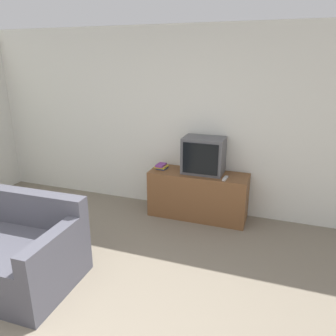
# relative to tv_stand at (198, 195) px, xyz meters

# --- Properties ---
(wall_back) EXTENTS (9.00, 0.06, 2.60)m
(wall_back) POSITION_rel_tv_stand_xyz_m (-0.44, 0.28, 0.97)
(wall_back) COLOR silver
(wall_back) RESTS_ON ground_plane
(tv_stand) EXTENTS (1.37, 0.46, 0.66)m
(tv_stand) POSITION_rel_tv_stand_xyz_m (0.00, 0.00, 0.00)
(tv_stand) COLOR brown
(tv_stand) RESTS_ON ground_plane
(television) EXTENTS (0.56, 0.38, 0.50)m
(television) POSITION_rel_tv_stand_xyz_m (0.05, 0.04, 0.58)
(television) COLOR #4C4C51
(television) RESTS_ON tv_stand
(book_stack) EXTENTS (0.17, 0.19, 0.07)m
(book_stack) POSITION_rel_tv_stand_xyz_m (-0.55, 0.00, 0.36)
(book_stack) COLOR #23478E
(book_stack) RESTS_ON tv_stand
(remote_on_stand) EXTENTS (0.06, 0.17, 0.02)m
(remote_on_stand) POSITION_rel_tv_stand_xyz_m (0.39, -0.12, 0.34)
(remote_on_stand) COLOR #B7B7B7
(remote_on_stand) RESTS_ON tv_stand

